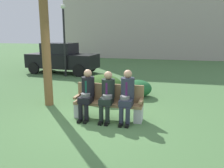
{
  "coord_description": "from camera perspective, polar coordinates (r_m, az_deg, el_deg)",
  "views": [
    {
      "loc": [
        1.79,
        -5.37,
        2.21
      ],
      "look_at": [
        0.28,
        0.64,
        0.85
      ],
      "focal_mm": 37.25,
      "sensor_mm": 36.0,
      "label": 1
    }
  ],
  "objects": [
    {
      "name": "shrub_mid_lawn",
      "position": [
        8.29,
        6.45,
        -1.05
      ],
      "size": [
        0.95,
        0.87,
        0.59
      ],
      "primitive_type": "ellipsoid",
      "color": "#215F2F",
      "rests_on": "ground"
    },
    {
      "name": "shrub_near_bench",
      "position": [
        7.89,
        -2.14,
        -0.73
      ],
      "size": [
        1.35,
        1.24,
        0.85
      ],
      "primitive_type": "ellipsoid",
      "color": "#335D22",
      "rests_on": "ground"
    },
    {
      "name": "park_bench",
      "position": [
        6.13,
        -0.79,
        -4.62
      ],
      "size": [
        1.8,
        0.44,
        0.9
      ],
      "color": "#99754C",
      "rests_on": "ground"
    },
    {
      "name": "parked_car_near",
      "position": [
        13.38,
        -12.18,
        6.21
      ],
      "size": [
        3.99,
        1.91,
        1.68
      ],
      "color": "black",
      "rests_on": "ground"
    },
    {
      "name": "ground_plane",
      "position": [
        6.08,
        -4.04,
        -8.98
      ],
      "size": [
        80.0,
        80.0,
        0.0
      ],
      "primitive_type": "plane",
      "color": "#49723F"
    },
    {
      "name": "seated_man_left",
      "position": [
        6.09,
        -6.17,
        -1.87
      ],
      "size": [
        0.34,
        0.72,
        1.29
      ],
      "color": "black",
      "rests_on": "ground"
    },
    {
      "name": "street_lamp",
      "position": [
        12.19,
        -11.68,
        12.14
      ],
      "size": [
        0.24,
        0.24,
        3.62
      ],
      "color": "black",
      "rests_on": "ground"
    },
    {
      "name": "seated_man_middle",
      "position": [
        5.93,
        -1.16,
        -2.34
      ],
      "size": [
        0.34,
        0.72,
        1.26
      ],
      "color": "#1E2823",
      "rests_on": "ground"
    },
    {
      "name": "seated_man_right",
      "position": [
        5.82,
        3.67,
        -2.37
      ],
      "size": [
        0.34,
        0.72,
        1.32
      ],
      "color": "#2D3342",
      "rests_on": "ground"
    }
  ]
}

